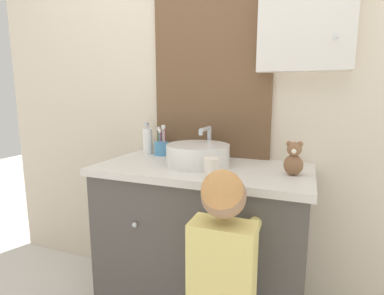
# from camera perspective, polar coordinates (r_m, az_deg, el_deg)

# --- Properties ---
(wall_back) EXTENTS (3.20, 0.18, 2.50)m
(wall_back) POSITION_cam_1_polar(r_m,az_deg,el_deg) (1.75, 5.96, 11.67)
(wall_back) COLOR beige
(wall_back) RESTS_ON ground_plane
(vanity_counter) EXTENTS (1.06, 0.55, 0.87)m
(vanity_counter) POSITION_cam_1_polar(r_m,az_deg,el_deg) (1.67, 1.88, -18.09)
(vanity_counter) COLOR #4C4742
(vanity_counter) RESTS_ON ground_plane
(sink_basin) EXTENTS (0.32, 0.38, 0.18)m
(sink_basin) POSITION_cam_1_polar(r_m,az_deg,el_deg) (1.53, 1.23, -1.25)
(sink_basin) COLOR white
(sink_basin) RESTS_ON vanity_counter
(toothbrush_holder) EXTENTS (0.09, 0.09, 0.18)m
(toothbrush_holder) POSITION_cam_1_polar(r_m,az_deg,el_deg) (1.78, -5.84, -0.03)
(toothbrush_holder) COLOR #4C93C6
(toothbrush_holder) RESTS_ON vanity_counter
(soap_dispenser) EXTENTS (0.06, 0.06, 0.19)m
(soap_dispenser) POSITION_cam_1_polar(r_m,az_deg,el_deg) (1.83, -8.44, 1.28)
(soap_dispenser) COLOR white
(soap_dispenser) RESTS_ON vanity_counter
(child_figure) EXTENTS (0.23, 0.48, 0.98)m
(child_figure) POSITION_cam_1_polar(r_m,az_deg,el_deg) (1.17, 5.87, -24.95)
(child_figure) COLOR slate
(child_figure) RESTS_ON ground_plane
(teddy_bear) EXTENTS (0.08, 0.07, 0.15)m
(teddy_bear) POSITION_cam_1_polar(r_m,az_deg,el_deg) (1.40, 18.80, -2.12)
(teddy_bear) COLOR brown
(teddy_bear) RESTS_ON vanity_counter
(drinking_cup) EXTENTS (0.07, 0.07, 0.09)m
(drinking_cup) POSITION_cam_1_polar(r_m,az_deg,el_deg) (1.28, 3.83, -3.97)
(drinking_cup) COLOR silver
(drinking_cup) RESTS_ON vanity_counter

